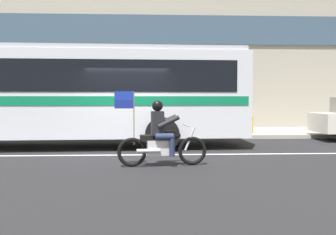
% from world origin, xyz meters
% --- Properties ---
extents(ground_plane, '(60.00, 60.00, 0.00)m').
position_xyz_m(ground_plane, '(0.00, 0.00, 0.00)').
color(ground_plane, black).
extents(sidewalk_curb, '(28.00, 3.80, 0.15)m').
position_xyz_m(sidewalk_curb, '(0.00, 5.10, 0.07)').
color(sidewalk_curb, '#A39E93').
rests_on(sidewalk_curb, ground_plane).
extents(lane_center_stripe, '(26.60, 0.14, 0.01)m').
position_xyz_m(lane_center_stripe, '(0.00, -0.60, 0.00)').
color(lane_center_stripe, silver).
rests_on(lane_center_stripe, ground_plane).
extents(transit_bus, '(12.21, 3.02, 3.22)m').
position_xyz_m(transit_bus, '(-2.29, 1.19, 1.88)').
color(transit_bus, silver).
rests_on(transit_bus, ground_plane).
extents(motorcycle_with_rider, '(2.19, 0.65, 1.78)m').
position_xyz_m(motorcycle_with_rider, '(0.95, -2.31, 0.67)').
color(motorcycle_with_rider, black).
rests_on(motorcycle_with_rider, ground_plane).
extents(fire_hydrant, '(0.22, 0.30, 0.75)m').
position_xyz_m(fire_hydrant, '(4.87, 4.10, 0.52)').
color(fire_hydrant, gold).
rests_on(fire_hydrant, sidewalk_curb).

